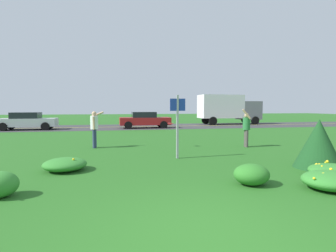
{
  "coord_description": "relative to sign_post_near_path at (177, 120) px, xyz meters",
  "views": [
    {
      "loc": [
        -1.38,
        -3.52,
        1.86
      ],
      "look_at": [
        0.78,
        6.65,
        1.14
      ],
      "focal_mm": 28.77,
      "sensor_mm": 36.0,
      "label": 1
    }
  ],
  "objects": [
    {
      "name": "person_thrower_white_shirt",
      "position": [
        -3.1,
        3.26,
        -0.39
      ],
      "size": [
        0.6,
        0.52,
        1.68
      ],
      "color": "silver",
      "rests_on": "ground"
    },
    {
      "name": "highway_strip",
      "position": [
        -0.97,
        16.4,
        -1.4
      ],
      "size": [
        120.0,
        7.68,
        0.01
      ],
      "primitive_type": "cube",
      "color": "#38383A",
      "rests_on": "ground"
    },
    {
      "name": "daylily_clump_front_right",
      "position": [
        -3.7,
        -1.17,
        -1.21
      ],
      "size": [
        1.25,
        1.21,
        0.4
      ],
      "color": "#337F2D",
      "rests_on": "ground"
    },
    {
      "name": "frisbee_red",
      "position": [
        0.35,
        2.7,
        -0.29
      ],
      "size": [
        0.27,
        0.27,
        0.04
      ],
      "color": "red"
    },
    {
      "name": "sign_post_near_path",
      "position": [
        0.0,
        0.0,
        0.0
      ],
      "size": [
        0.56,
        0.1,
        2.3
      ],
      "color": "#93969B",
      "rests_on": "ground"
    },
    {
      "name": "daylily_clump_mid_left",
      "position": [
        0.93,
        -3.63,
        -1.15
      ],
      "size": [
        0.87,
        0.79,
        0.5
      ],
      "color": "#2D7526",
      "rests_on": "ground"
    },
    {
      "name": "daylily_clump_front_left",
      "position": [
        2.51,
        -4.34,
        -1.2
      ],
      "size": [
        1.3,
        1.18,
        0.44
      ],
      "color": "#337F2D",
      "rests_on": "ground"
    },
    {
      "name": "car_red_center_right",
      "position": [
        0.62,
        14.68,
        -0.66
      ],
      "size": [
        4.5,
        2.0,
        1.45
      ],
      "color": "maroon",
      "rests_on": "ground"
    },
    {
      "name": "daylily_clump_mid_right",
      "position": [
        -4.62,
        -3.37,
        -1.13
      ],
      "size": [
        0.73,
        0.7,
        0.54
      ],
      "color": "#337F2D",
      "rests_on": "ground"
    },
    {
      "name": "evergreen_shrub_side",
      "position": [
        3.85,
        -2.41,
        -0.65
      ],
      "size": [
        1.43,
        1.43,
        1.5
      ],
      "primitive_type": "cone",
      "color": "#19471E",
      "rests_on": "ground"
    },
    {
      "name": "ground_plane",
      "position": [
        -0.97,
        5.25,
        -1.4
      ],
      "size": [
        120.0,
        120.0,
        0.0
      ],
      "primitive_type": "plane",
      "color": "#26601E"
    },
    {
      "name": "highway_center_stripe",
      "position": [
        -0.97,
        16.4,
        -1.39
      ],
      "size": [
        120.0,
        0.16,
        0.0
      ],
      "primitive_type": "cube",
      "color": "yellow",
      "rests_on": "ground"
    },
    {
      "name": "box_truck_gray",
      "position": [
        10.25,
        18.13,
        0.4
      ],
      "size": [
        6.7,
        2.46,
        3.2
      ],
      "color": "slate",
      "rests_on": "ground"
    },
    {
      "name": "person_catcher_green_shirt",
      "position": [
        3.84,
        2.09,
        -0.45
      ],
      "size": [
        0.48,
        0.51,
        1.79
      ],
      "color": "#287038",
      "rests_on": "ground"
    },
    {
      "name": "daylily_clump_near_camera",
      "position": [
        3.37,
        -3.58,
        -1.22
      ],
      "size": [
        1.29,
        1.38,
        0.43
      ],
      "color": "#337F2D",
      "rests_on": "ground"
    },
    {
      "name": "car_silver_center_left",
      "position": [
        -9.13,
        14.68,
        -0.66
      ],
      "size": [
        4.5,
        2.0,
        1.45
      ],
      "color": "#B7BABF",
      "rests_on": "ground"
    }
  ]
}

